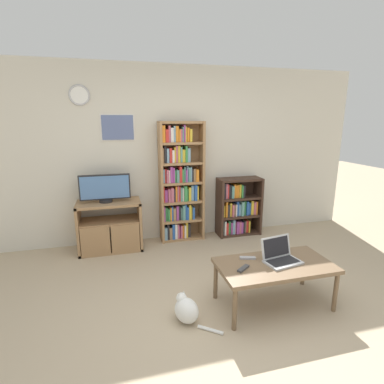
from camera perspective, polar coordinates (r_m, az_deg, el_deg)
ground_plane at (r=2.98m, az=6.50°, el=-24.27°), size 18.00×18.00×0.00m
wall_back at (r=4.59m, az=-3.63°, el=7.12°), size 5.97×0.09×2.60m
tv_stand at (r=4.43m, az=-15.32°, el=-6.27°), size 0.87×0.46×0.71m
television at (r=4.29m, az=-16.23°, el=0.70°), size 0.68×0.18×0.39m
bookshelf_tall at (r=4.52m, az=-2.37°, el=1.58°), size 0.66×0.26×1.80m
bookshelf_short at (r=4.88m, az=8.48°, el=-2.97°), size 0.70×0.31×0.93m
coffee_table at (r=3.15m, az=15.47°, el=-13.72°), size 1.13×0.59×0.45m
laptop at (r=3.17m, az=16.42°, el=-11.55°), size 0.39×0.31×0.24m
remote_near_laptop at (r=3.16m, az=10.55°, el=-12.23°), size 0.17×0.09×0.02m
remote_far_from_laptop at (r=2.96m, az=9.74°, el=-14.16°), size 0.16×0.13×0.02m
cat at (r=2.97m, az=-1.14°, el=-21.48°), size 0.42×0.42×0.28m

